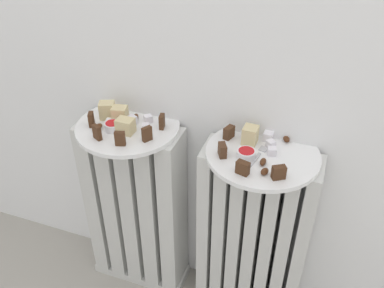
{
  "coord_description": "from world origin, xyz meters",
  "views": [
    {
      "loc": [
        0.31,
        -0.59,
        1.25
      ],
      "look_at": [
        0.0,
        0.28,
        0.61
      ],
      "focal_mm": 38.79,
      "sensor_mm": 36.0,
      "label": 1
    }
  ],
  "objects_px": {
    "fork": "(259,155)",
    "jam_bowl_right": "(246,154)",
    "radiator_right": "(252,240)",
    "jam_bowl_left": "(113,126)",
    "plate_left": "(128,127)",
    "radiator_left": "(137,210)",
    "plate_right": "(263,154)"
  },
  "relations": [
    {
      "from": "fork",
      "to": "jam_bowl_right",
      "type": "bearing_deg",
      "value": -142.97
    },
    {
      "from": "radiator_right",
      "to": "jam_bowl_left",
      "type": "relative_size",
      "value": 13.38
    },
    {
      "from": "plate_left",
      "to": "radiator_right",
      "type": "bearing_deg",
      "value": 0.0
    },
    {
      "from": "radiator_left",
      "to": "jam_bowl_left",
      "type": "bearing_deg",
      "value": -125.2
    },
    {
      "from": "plate_right",
      "to": "jam_bowl_left",
      "type": "relative_size",
      "value": 6.33
    },
    {
      "from": "plate_left",
      "to": "plate_right",
      "type": "xyz_separation_m",
      "value": [
        0.39,
        0.0,
        0.0
      ]
    },
    {
      "from": "jam_bowl_left",
      "to": "plate_left",
      "type": "bearing_deg",
      "value": 54.8
    },
    {
      "from": "radiator_left",
      "to": "plate_right",
      "type": "xyz_separation_m",
      "value": [
        0.39,
        0.0,
        0.32
      ]
    },
    {
      "from": "plate_right",
      "to": "fork",
      "type": "relative_size",
      "value": 2.98
    },
    {
      "from": "radiator_left",
      "to": "radiator_right",
      "type": "height_order",
      "value": "same"
    },
    {
      "from": "jam_bowl_left",
      "to": "jam_bowl_right",
      "type": "distance_m",
      "value": 0.38
    },
    {
      "from": "radiator_right",
      "to": "fork",
      "type": "distance_m",
      "value": 0.33
    },
    {
      "from": "plate_left",
      "to": "jam_bowl_right",
      "type": "height_order",
      "value": "jam_bowl_right"
    },
    {
      "from": "radiator_left",
      "to": "radiator_right",
      "type": "bearing_deg",
      "value": 0.0
    },
    {
      "from": "jam_bowl_right",
      "to": "plate_right",
      "type": "bearing_deg",
      "value": 46.67
    },
    {
      "from": "jam_bowl_right",
      "to": "jam_bowl_left",
      "type": "bearing_deg",
      "value": 179.86
    },
    {
      "from": "radiator_left",
      "to": "radiator_right",
      "type": "relative_size",
      "value": 1.0
    },
    {
      "from": "plate_right",
      "to": "fork",
      "type": "height_order",
      "value": "fork"
    },
    {
      "from": "plate_left",
      "to": "fork",
      "type": "distance_m",
      "value": 0.38
    },
    {
      "from": "plate_left",
      "to": "jam_bowl_left",
      "type": "xyz_separation_m",
      "value": [
        -0.03,
        -0.04,
        0.02
      ]
    },
    {
      "from": "jam_bowl_left",
      "to": "radiator_right",
      "type": "bearing_deg",
      "value": 5.09
    },
    {
      "from": "plate_left",
      "to": "jam_bowl_left",
      "type": "distance_m",
      "value": 0.05
    },
    {
      "from": "radiator_left",
      "to": "plate_right",
      "type": "bearing_deg",
      "value": 0.0
    },
    {
      "from": "plate_right",
      "to": "fork",
      "type": "xyz_separation_m",
      "value": [
        -0.01,
        -0.02,
        0.01
      ]
    },
    {
      "from": "plate_left",
      "to": "fork",
      "type": "bearing_deg",
      "value": -2.47
    },
    {
      "from": "plate_left",
      "to": "fork",
      "type": "xyz_separation_m",
      "value": [
        0.38,
        -0.02,
        0.01
      ]
    },
    {
      "from": "jam_bowl_left",
      "to": "jam_bowl_right",
      "type": "xyz_separation_m",
      "value": [
        0.38,
        -0.0,
        -0.0
      ]
    },
    {
      "from": "plate_right",
      "to": "radiator_right",
      "type": "bearing_deg",
      "value": 0.0
    },
    {
      "from": "radiator_left",
      "to": "radiator_right",
      "type": "xyz_separation_m",
      "value": [
        0.39,
        0.0,
        0.0
      ]
    },
    {
      "from": "fork",
      "to": "radiator_right",
      "type": "bearing_deg",
      "value": 66.02
    },
    {
      "from": "radiator_right",
      "to": "plate_right",
      "type": "relative_size",
      "value": 2.11
    },
    {
      "from": "radiator_left",
      "to": "fork",
      "type": "distance_m",
      "value": 0.5
    }
  ]
}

